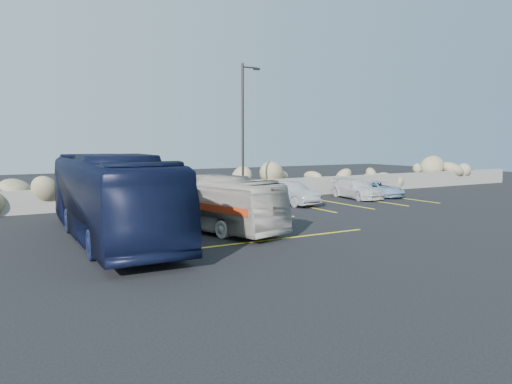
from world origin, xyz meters
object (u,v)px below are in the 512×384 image
car_c (356,189)px  vintage_bus (205,202)px  car_d (380,189)px  tour_coach (111,197)px  lamppost (244,130)px  car_b (291,193)px

car_c → vintage_bus: bearing=-152.4°
vintage_bus → car_d: size_ratio=2.26×
tour_coach → car_c: (16.98, 5.64, -1.00)m
car_c → car_d: bearing=5.9°
vintage_bus → tour_coach: bearing=171.7°
vintage_bus → car_d: bearing=5.2°
lamppost → vintage_bus: lamppost is taller
car_b → car_c: size_ratio=0.96×
vintage_bus → car_d: (15.07, 5.25, -0.64)m
lamppost → vintage_bus: 8.37m
lamppost → car_c: bearing=-4.5°
lamppost → vintage_bus: bearing=-130.9°
car_c → car_d: 2.08m
lamppost → car_c: lamppost is taller
tour_coach → car_c: bearing=20.6°
lamppost → car_d: lamppost is taller
car_c → car_d: car_c is taller
tour_coach → car_c: size_ratio=2.77×
vintage_bus → car_b: (7.58, 4.76, -0.48)m
car_b → vintage_bus: bearing=-152.9°
vintage_bus → car_c: size_ratio=1.97×
vintage_bus → tour_coach: tour_coach is taller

